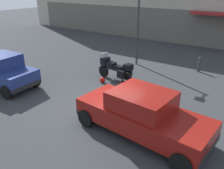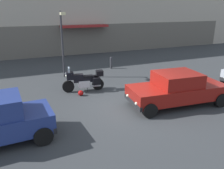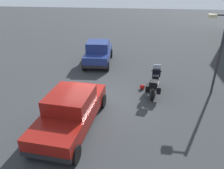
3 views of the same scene
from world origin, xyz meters
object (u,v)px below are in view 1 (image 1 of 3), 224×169
Objects in this scene: streetlamp_curbside at (137,23)px; motorcycle at (115,69)px; helmet at (102,80)px; car_hatchback_near at (1,71)px; car_sedan_far at (142,114)px; bollard_curbside at (199,64)px.

motorcycle is at bearing -81.29° from streetlamp_curbside.
helmet is 5.01m from car_hatchback_near.
car_hatchback_near is 7.61m from car_sedan_far.
bollard_curbside is at bearing 51.70° from helmet.
car_hatchback_near reaches higher than car_sedan_far.
bollard_curbside is at bearing 15.40° from streetlamp_curbside.
bollard_curbside is at bearing -120.90° from motorcycle.
car_sedan_far is 7.70m from streetlamp_curbside.
helmet is 5.82m from bollard_curbside.
car_hatchback_near is 7.91m from streetlamp_curbside.
helmet is 4.30m from streetlamp_curbside.
car_sedan_far reaches higher than helmet.
streetlamp_curbside is (-0.07, 3.55, 2.44)m from helmet.
helmet is 4.80m from car_sedan_far.
car_sedan_far is at bearing -58.87° from streetlamp_curbside.
motorcycle is 8.06× the size of helmet.
helmet is at bearing 67.41° from motorcycle.
car_sedan_far is 7.43m from bollard_curbside.
motorcycle is at bearing 58.96° from helmet.
car_sedan_far is at bearing 179.32° from car_hatchback_near.
bollard_curbside reaches higher than helmet.
motorcycle is 0.88m from helmet.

